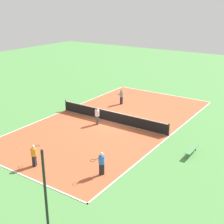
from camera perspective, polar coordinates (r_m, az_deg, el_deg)
name	(u,v)px	position (r m, az deg, el deg)	size (l,w,h in m)	color
ground_plane	(112,122)	(26.58, 0.00, -1.82)	(80.00, 80.00, 0.00)	#518E47
court_surface	(112,122)	(26.58, 0.00, -1.80)	(10.71, 20.29, 0.02)	#B75633
tennis_net	(112,116)	(26.39, 0.00, -0.76)	(10.51, 0.10, 0.99)	black
bench	(192,149)	(21.64, 14.43, -6.65)	(0.36, 1.78, 0.45)	#4C8C4C
player_near_white	(97,115)	(25.79, -2.74, -0.54)	(0.50, 0.50, 1.46)	#4C4C51
player_center_orange	(34,154)	(20.01, -14.10, -7.49)	(0.67, 0.99, 1.43)	black
player_baseline_gray	(121,96)	(30.85, 1.73, 2.97)	(0.44, 0.97, 1.49)	black
player_near_blue	(101,162)	(18.50, -1.95, -9.14)	(0.66, 0.99, 1.47)	black
tennis_ball_left_sideline	(146,108)	(29.86, 6.25, 0.64)	(0.07, 0.07, 0.07)	#CCE033
tennis_ball_far_baseline	(17,146)	(23.18, -17.03, -5.99)	(0.07, 0.07, 0.07)	#CCE033
fence_post_back_left	(45,192)	(14.10, -12.09, -14.18)	(0.12, 0.12, 4.06)	black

